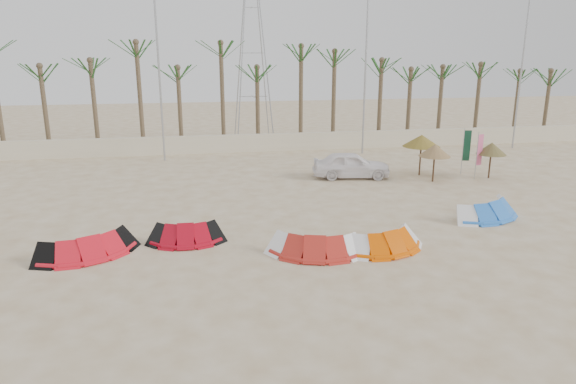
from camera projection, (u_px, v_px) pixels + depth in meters
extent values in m
plane|color=beige|center=(320.00, 278.00, 16.93)|extent=(120.00, 120.00, 0.00)
cube|color=beige|center=(249.00, 143.00, 37.61)|extent=(60.00, 0.30, 1.30)
cylinder|color=brown|center=(48.00, 109.00, 35.95)|extent=(0.32, 0.32, 6.50)
ellipsoid|color=#194719|center=(42.00, 61.00, 35.08)|extent=(4.00, 4.00, 2.40)
cylinder|color=brown|center=(192.00, 106.00, 37.66)|extent=(0.32, 0.32, 6.50)
ellipsoid|color=#194719|center=(190.00, 61.00, 36.79)|extent=(4.00, 4.00, 2.40)
cylinder|color=brown|center=(325.00, 104.00, 39.36)|extent=(0.32, 0.32, 6.50)
ellipsoid|color=#194719|center=(325.00, 60.00, 38.49)|extent=(4.00, 4.00, 2.40)
cylinder|color=brown|center=(446.00, 102.00, 41.07)|extent=(0.32, 0.32, 6.50)
ellipsoid|color=#194719|center=(449.00, 60.00, 40.19)|extent=(4.00, 4.00, 2.40)
cylinder|color=brown|center=(536.00, 100.00, 42.43)|extent=(0.32, 0.32, 6.50)
ellipsoid|color=#194719|center=(541.00, 59.00, 41.56)|extent=(4.00, 4.00, 2.40)
cylinder|color=#A5A8AD|center=(159.00, 78.00, 33.39)|extent=(0.14, 0.14, 11.00)
cylinder|color=#A5A8AD|center=(365.00, 76.00, 35.78)|extent=(0.14, 0.14, 11.00)
cylinder|color=#A5A8AD|center=(521.00, 74.00, 37.83)|extent=(0.14, 0.14, 11.00)
cylinder|color=red|center=(88.00, 254.00, 18.65)|extent=(3.11, 1.69, 0.20)
cube|color=black|center=(44.00, 252.00, 18.45)|extent=(1.03, 1.25, 0.40)
cube|color=black|center=(131.00, 246.00, 18.97)|extent=(1.03, 1.25, 0.40)
cylinder|color=#A40717|center=(186.00, 241.00, 19.88)|extent=(2.60, 0.27, 0.20)
cube|color=black|center=(155.00, 239.00, 19.74)|extent=(0.63, 1.12, 0.40)
cube|color=black|center=(216.00, 235.00, 20.14)|extent=(0.63, 1.12, 0.40)
cylinder|color=red|center=(315.00, 253.00, 18.76)|extent=(3.16, 1.08, 0.20)
cube|color=white|center=(276.00, 250.00, 18.56)|extent=(0.88, 1.22, 0.40)
cube|color=white|center=(353.00, 245.00, 19.06)|extent=(0.88, 1.22, 0.40)
cylinder|color=#E85400|center=(387.00, 249.00, 19.13)|extent=(2.77, 1.08, 0.20)
cube|color=white|center=(353.00, 246.00, 18.96)|extent=(0.91, 1.23, 0.40)
cube|color=white|center=(419.00, 242.00, 19.40)|extent=(0.91, 1.23, 0.40)
cylinder|color=blue|center=(487.00, 216.00, 22.93)|extent=(3.20, 1.61, 0.20)
cube|color=white|center=(454.00, 214.00, 22.73)|extent=(1.00, 1.25, 0.40)
cube|color=white|center=(517.00, 210.00, 23.25)|extent=(1.00, 1.25, 0.40)
cylinder|color=#4C331E|center=(420.00, 156.00, 30.48)|extent=(0.10, 0.10, 2.33)
cone|color=olive|center=(421.00, 141.00, 30.23)|extent=(2.21, 2.21, 0.70)
cylinder|color=#4C331E|center=(434.00, 164.00, 29.02)|extent=(0.10, 0.10, 2.05)
cone|color=#9F7B4D|center=(435.00, 150.00, 28.81)|extent=(1.80, 1.80, 0.70)
cylinder|color=#4C331E|center=(490.00, 161.00, 29.81)|extent=(0.10, 0.10, 2.01)
cone|color=olive|center=(492.00, 148.00, 29.61)|extent=(1.71, 1.71, 0.70)
cylinder|color=#A5A8AD|center=(477.00, 156.00, 29.42)|extent=(0.04, 0.04, 2.76)
cube|color=#DE5A8C|center=(481.00, 150.00, 29.37)|extent=(0.41, 0.15, 1.79)
cylinder|color=#A5A8AD|center=(463.00, 151.00, 30.65)|extent=(0.04, 0.04, 2.81)
cube|color=#13412B|center=(467.00, 145.00, 30.60)|extent=(0.41, 0.11, 1.83)
imported|color=white|center=(351.00, 165.00, 29.99)|extent=(4.70, 2.46, 1.53)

